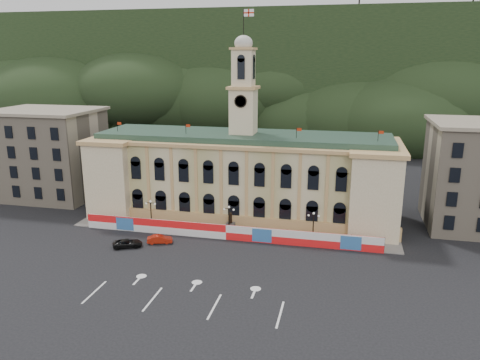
% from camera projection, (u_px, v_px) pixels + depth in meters
% --- Properties ---
extents(ground, '(260.00, 260.00, 0.00)m').
position_uv_depth(ground, '(198.00, 281.00, 62.95)').
color(ground, black).
rests_on(ground, ground).
extents(lane_markings, '(26.00, 10.00, 0.02)m').
position_uv_depth(lane_markings, '(186.00, 299.00, 58.24)').
color(lane_markings, white).
rests_on(lane_markings, ground).
extents(hill_ridge, '(230.00, 80.00, 64.00)m').
position_uv_depth(hill_ridge, '(299.00, 83.00, 172.81)').
color(hill_ridge, black).
rests_on(hill_ridge, ground).
extents(city_hall, '(56.20, 17.60, 37.10)m').
position_uv_depth(city_hall, '(243.00, 175.00, 86.95)').
color(city_hall, beige).
rests_on(city_hall, ground).
extents(side_building_left, '(21.00, 17.00, 18.60)m').
position_uv_depth(side_building_left, '(48.00, 153.00, 98.97)').
color(side_building_left, tan).
rests_on(side_building_left, ground).
extents(hoarding_fence, '(50.00, 0.44, 2.50)m').
position_uv_depth(hoarding_fence, '(226.00, 232.00, 76.80)').
color(hoarding_fence, red).
rests_on(hoarding_fence, ground).
extents(pavement, '(56.00, 5.50, 0.16)m').
position_uv_depth(pavement, '(230.00, 233.00, 79.64)').
color(pavement, slate).
rests_on(pavement, ground).
extents(statue, '(1.40, 1.40, 3.72)m').
position_uv_depth(statue, '(230.00, 226.00, 79.59)').
color(statue, '#595651').
rests_on(statue, ground).
extents(lamp_left, '(1.96, 0.44, 5.15)m').
position_uv_depth(lamp_left, '(151.00, 212.00, 81.19)').
color(lamp_left, black).
rests_on(lamp_left, ground).
extents(lamp_center, '(1.96, 0.44, 5.15)m').
position_uv_depth(lamp_center, '(229.00, 218.00, 78.16)').
color(lamp_center, black).
rests_on(lamp_center, ground).
extents(lamp_right, '(1.96, 0.44, 5.15)m').
position_uv_depth(lamp_right, '(313.00, 224.00, 75.14)').
color(lamp_right, black).
rests_on(lamp_right, ground).
extents(red_sedan, '(3.76, 4.85, 1.33)m').
position_uv_depth(red_sedan, '(160.00, 239.00, 75.38)').
color(red_sedan, '#9F1B0B').
rests_on(red_sedan, ground).
extents(black_suv, '(5.53, 6.16, 1.28)m').
position_uv_depth(black_suv, '(128.00, 243.00, 73.82)').
color(black_suv, black).
rests_on(black_suv, ground).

